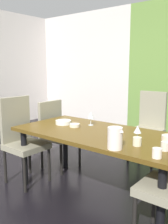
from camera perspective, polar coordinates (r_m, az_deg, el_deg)
The scene contains 14 objects.
ground_plane at distance 3.47m, azimuth -7.27°, elevation -14.18°, with size 6.22×5.68×0.02m, color black.
back_panel_interior at distance 6.41m, azimuth -0.41°, elevation 9.69°, with size 2.71×0.10×2.73m, color silver.
dining_table at distance 2.73m, azimuth 3.58°, elevation -6.20°, with size 1.90×0.92×0.73m.
chair_left_near at distance 3.20m, azimuth -14.06°, elevation -5.40°, with size 0.45×0.44×1.06m.
chair_head_far at distance 3.92m, azimuth 14.64°, elevation -2.58°, with size 0.44×0.45×1.06m.
chair_left_far at distance 3.58m, azimuth -6.27°, elevation -4.15°, with size 0.45×0.44×0.94m.
wine_glass_near_shelf at distance 2.47m, azimuth 12.14°, elevation -4.00°, with size 0.07×0.07×0.13m.
wine_glass_south at distance 2.99m, azimuth 1.57°, elevation -0.81°, with size 0.07×0.07×0.16m.
serving_bowl_corner at distance 2.94m, azimuth -2.15°, elevation -3.05°, with size 0.12×0.12×0.04m, color beige.
serving_bowl_left at distance 3.08m, azimuth -4.71°, elevation -2.33°, with size 0.19×0.19×0.05m, color white.
cup_rear at distance 2.28m, azimuth 12.05°, elevation -6.60°, with size 0.08×0.08×0.08m, color beige.
cup_north at distance 2.02m, azimuth 16.34°, elevation -9.00°, with size 0.07×0.07×0.08m, color white.
cup_west at distance 2.22m, azimuth 18.02°, elevation -7.41°, with size 0.07×0.07×0.08m, color silver.
pitcher_near_window at distance 2.15m, azimuth 7.12°, elevation -5.91°, with size 0.14×0.13×0.19m.
Camera 1 is at (2.30, -2.18, 1.42)m, focal length 40.00 mm.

